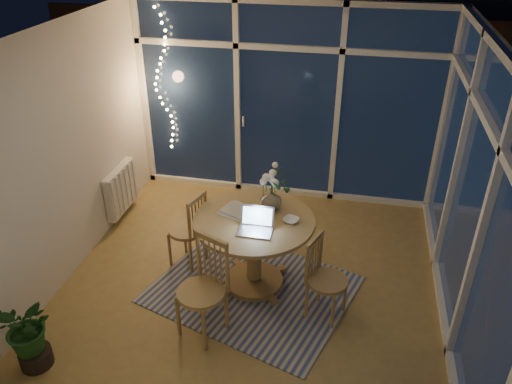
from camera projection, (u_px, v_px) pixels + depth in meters
floor at (255, 279)px, 5.43m from camera, size 4.00×4.00×0.00m
ceiling at (255, 35)px, 4.13m from camera, size 4.00×4.00×0.00m
wall_back at (287, 103)px, 6.47m from camera, size 4.00×0.04×2.60m
wall_front at (188, 322)px, 3.09m from camera, size 4.00×0.04×2.60m
wall_left at (66, 155)px, 5.14m from camera, size 0.04×4.00×2.60m
wall_right at (475, 196)px, 4.42m from camera, size 0.04×4.00×2.60m
window_wall_back at (287, 104)px, 6.44m from camera, size 4.00×0.10×2.60m
window_wall_right at (471, 195)px, 4.43m from camera, size 0.10×4.00×2.60m
radiator at (121, 189)px, 6.34m from camera, size 0.10×0.70×0.58m
fairy_lights at (163, 81)px, 6.56m from camera, size 0.24×0.10×1.85m
garden_patio at (335, 120)px, 9.61m from camera, size 12.00×6.00×0.10m
garden_fence at (315, 62)px, 9.64m from camera, size 11.00×0.08×1.80m
garden_shrubs at (251, 120)px, 8.23m from camera, size 0.90×0.90×0.90m
rug at (252, 289)px, 5.28m from camera, size 2.34×2.09×0.01m
dining_table at (254, 253)px, 5.16m from camera, size 1.53×1.53×0.83m
chair_left at (186, 228)px, 5.47m from camera, size 0.53×0.53×0.92m
chair_right at (328, 279)px, 4.75m from camera, size 0.53×0.53×0.88m
chair_front at (201, 290)px, 4.52m from camera, size 0.62×0.62×1.01m
laptop at (255, 222)px, 4.70m from camera, size 0.33×0.28×0.24m
flower_vase at (271, 200)px, 5.07m from camera, size 0.25×0.25×0.21m
bowl at (291, 220)px, 4.90m from camera, size 0.19×0.19×0.04m
newspapers at (240, 211)px, 5.07m from camera, size 0.41×0.37×0.02m
phone at (250, 226)px, 4.84m from camera, size 0.12×0.07×0.01m
potted_plant at (28, 333)px, 4.24m from camera, size 0.68×0.64×0.76m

